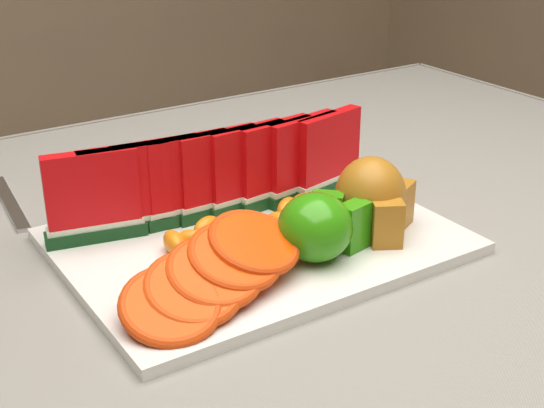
{
  "coord_description": "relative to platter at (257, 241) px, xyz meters",
  "views": [
    {
      "loc": [
        -0.32,
        -0.6,
        1.13
      ],
      "look_at": [
        0.06,
        -0.0,
        0.81
      ],
      "focal_mm": 50.0,
      "sensor_mm": 36.0,
      "label": 1
    }
  ],
  "objects": [
    {
      "name": "tangerine_segments",
      "position": [
        -0.0,
        0.01,
        0.02
      ],
      "size": [
        0.2,
        0.07,
        0.02
      ],
      "color": "#F54218",
      "rests_on": "platter"
    },
    {
      "name": "orange_fan_front",
      "position": [
        -0.1,
        -0.08,
        0.03
      ],
      "size": [
        0.21,
        0.14,
        0.06
      ],
      "color": "red",
      "rests_on": "platter"
    },
    {
      "name": "apple_cluster",
      "position": [
        0.03,
        -0.07,
        0.04
      ],
      "size": [
        0.11,
        0.09,
        0.07
      ],
      "color": "#288209",
      "rests_on": "platter"
    },
    {
      "name": "side_plate",
      "position": [
        0.01,
        0.21,
        -0.0
      ],
      "size": [
        0.22,
        0.22,
        0.01
      ],
      "color": "silver",
      "rests_on": "tablecloth"
    },
    {
      "name": "table",
      "position": [
        -0.06,
        -0.01,
        -0.11
      ],
      "size": [
        1.4,
        0.9,
        0.75
      ],
      "color": "#4D2C1C",
      "rests_on": "ground"
    },
    {
      "name": "pear_cluster",
      "position": [
        0.11,
        -0.05,
        0.04
      ],
      "size": [
        0.1,
        0.1,
        0.08
      ],
      "color": "#977110",
      "rests_on": "platter"
    },
    {
      "name": "orange_fan_back",
      "position": [
        -0.03,
        0.12,
        0.02
      ],
      "size": [
        0.23,
        0.1,
        0.04
      ],
      "color": "red",
      "rests_on": "platter"
    },
    {
      "name": "platter",
      "position": [
        0.0,
        0.0,
        0.0
      ],
      "size": [
        0.4,
        0.3,
        0.01
      ],
      "color": "silver",
      "rests_on": "tablecloth"
    },
    {
      "name": "fork",
      "position": [
        -0.19,
        0.26,
        -0.0
      ],
      "size": [
        0.03,
        0.2,
        0.0
      ],
      "color": "silver",
      "rests_on": "tablecloth"
    },
    {
      "name": "watermelon_row",
      "position": [
        -0.01,
        0.07,
        0.05
      ],
      "size": [
        0.39,
        0.07,
        0.1
      ],
      "color": "#0A3608",
      "rests_on": "platter"
    },
    {
      "name": "tablecloth",
      "position": [
        -0.06,
        -0.01,
        -0.05
      ],
      "size": [
        1.53,
        1.03,
        0.2
      ],
      "color": "gray",
      "rests_on": "table"
    }
  ]
}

